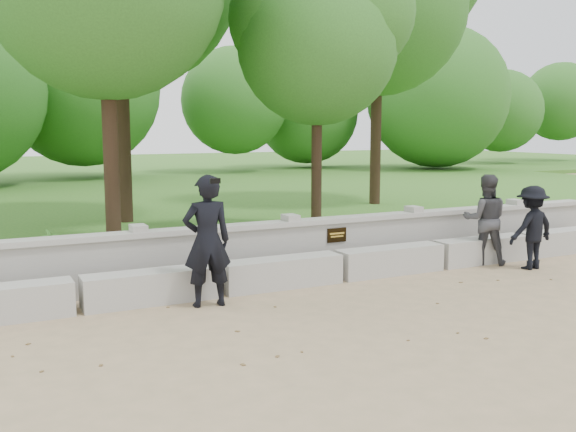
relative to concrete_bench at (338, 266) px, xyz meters
name	(u,v)px	position (x,y,z in m)	size (l,w,h in m)	color
ground	(412,310)	(0.00, -1.90, -0.22)	(80.00, 80.00, 0.00)	tan
lawn	(147,198)	(0.00, 12.10, -0.10)	(40.00, 22.00, 0.25)	#2D6121
concrete_bench	(338,266)	(0.00, 0.00, 0.00)	(11.90, 0.45, 0.45)	#A7A49D
parapet_wall	(317,244)	(0.00, 0.70, 0.24)	(12.50, 0.35, 0.90)	#9D9A94
man_main	(207,241)	(-2.36, -0.49, 0.67)	(0.70, 0.63, 1.80)	black
visitor_left	(485,219)	(2.96, -0.10, 0.58)	(0.98, 0.94, 1.60)	#37373B
visitor_mid	(532,227)	(3.39, -0.75, 0.49)	(0.95, 0.57, 1.43)	black
tree_near_right	(317,32)	(1.08, 2.67, 4.03)	(3.16, 3.16, 5.59)	#382619
shrub_a	(53,251)	(-4.13, 1.40, 0.36)	(0.35, 0.24, 0.67)	#366D25
shrub_b	(382,227)	(1.81, 1.40, 0.30)	(0.31, 0.25, 0.56)	#366D25
shrub_c	(510,216)	(5.09, 1.40, 0.33)	(0.54, 0.47, 0.61)	#366D25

